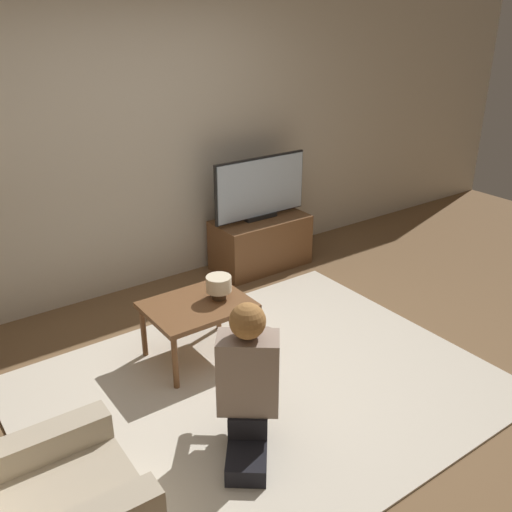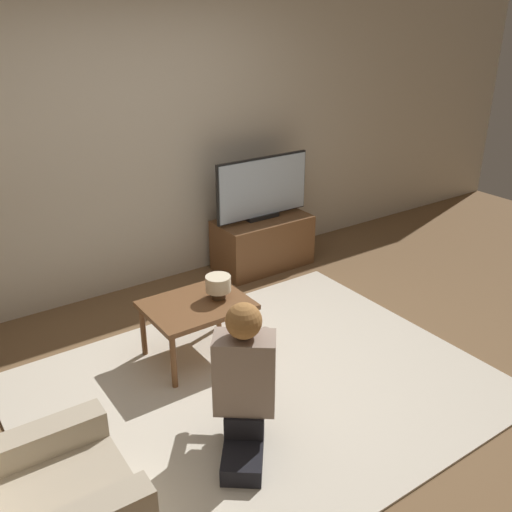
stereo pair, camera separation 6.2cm
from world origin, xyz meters
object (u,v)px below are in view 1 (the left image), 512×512
(person_kneeling, at_px, (248,377))
(table_lamp, at_px, (219,285))
(tv, at_px, (261,188))
(coffee_table, at_px, (198,310))

(person_kneeling, bearing_deg, table_lamp, -75.47)
(tv, distance_m, coffee_table, 1.69)
(tv, relative_size, coffee_table, 1.39)
(tv, relative_size, table_lamp, 5.47)
(tv, relative_size, person_kneeling, 1.07)
(person_kneeling, bearing_deg, tv, -89.95)
(tv, height_order, table_lamp, tv)
(tv, height_order, person_kneeling, tv)
(coffee_table, distance_m, table_lamp, 0.23)
(coffee_table, height_order, table_lamp, table_lamp)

